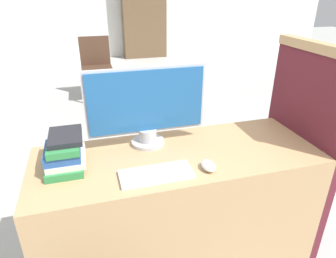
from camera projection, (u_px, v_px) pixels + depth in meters
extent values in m
cube|color=tan|center=(177.00, 213.00, 1.70)|extent=(1.47, 0.56, 0.78)
cube|color=#5B1E28|center=(296.00, 157.00, 1.80)|extent=(0.05, 0.60, 1.25)
cube|color=tan|center=(320.00, 47.00, 1.52)|extent=(0.07, 0.60, 0.05)
cylinder|color=#B7B7BC|center=(148.00, 142.00, 1.63)|extent=(0.18, 0.18, 0.02)
cylinder|color=#B7B7BC|center=(148.00, 135.00, 1.61)|extent=(0.10, 0.10, 0.07)
cube|color=#B7B7BC|center=(146.00, 101.00, 1.53)|extent=(0.63, 0.01, 0.35)
cube|color=#1E5693|center=(147.00, 101.00, 1.53)|extent=(0.60, 0.02, 0.32)
cube|color=white|center=(156.00, 174.00, 1.36)|extent=(0.33, 0.14, 0.02)
ellipsoid|color=white|center=(208.00, 166.00, 1.40)|extent=(0.06, 0.10, 0.04)
cube|color=#2D7F42|center=(65.00, 164.00, 1.42)|extent=(0.17, 0.25, 0.04)
cube|color=silver|center=(66.00, 157.00, 1.41)|extent=(0.18, 0.22, 0.03)
cube|color=#285199|center=(63.00, 151.00, 1.39)|extent=(0.16, 0.21, 0.04)
cube|color=#2D7F42|center=(64.00, 143.00, 1.38)|extent=(0.14, 0.25, 0.03)
cube|color=#232328|center=(65.00, 137.00, 1.38)|extent=(0.15, 0.20, 0.03)
cylinder|color=#4C3323|center=(86.00, 90.00, 4.28)|extent=(0.04, 0.04, 0.43)
cylinder|color=#4C3323|center=(113.00, 88.00, 4.37)|extent=(0.04, 0.04, 0.43)
cylinder|color=#4C3323|center=(85.00, 83.00, 4.61)|extent=(0.04, 0.04, 0.43)
cylinder|color=#4C3323|center=(110.00, 81.00, 4.70)|extent=(0.04, 0.04, 0.43)
cube|color=#4C3323|center=(97.00, 69.00, 4.39)|extent=(0.44, 0.44, 0.05)
cube|color=#4C3323|center=(95.00, 51.00, 4.46)|extent=(0.44, 0.04, 0.42)
cube|color=brown|center=(144.00, 11.00, 6.86)|extent=(0.99, 0.32, 2.09)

